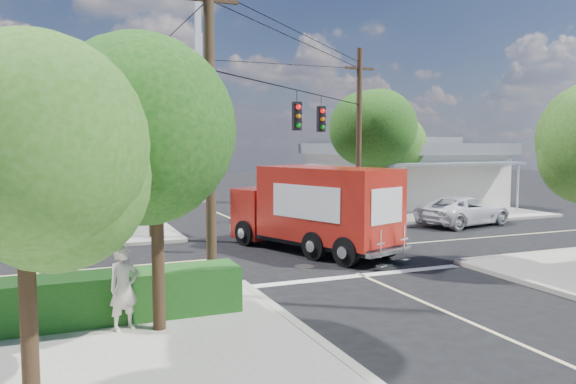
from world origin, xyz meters
TOP-DOWN VIEW (x-y plane):
  - ground at (0.00, 0.00)m, footprint 120.00×120.00m
  - sidewalk_ne at (10.88, 10.88)m, footprint 14.12×14.12m
  - sidewalk_nw at (-10.88, 10.88)m, footprint 14.12×14.12m
  - road_markings at (0.00, -1.47)m, footprint 32.00×32.00m
  - building_ne at (12.50, 11.97)m, footprint 11.80×10.20m
  - radio_tower at (0.50, 20.00)m, footprint 0.80×0.80m
  - tree_sw_front at (-6.99, -7.54)m, footprint 3.88×3.78m
  - tree_sw_back at (-9.49, -10.04)m, footprint 3.56×3.42m
  - tree_ne_front at (7.21, 6.76)m, footprint 4.21×4.14m
  - tree_ne_back at (9.81, 8.96)m, footprint 3.77×3.66m
  - palm_nw_front at (-7.50, 7.50)m, footprint 3.01×3.08m
  - palm_nw_back at (-9.50, 9.00)m, footprint 3.01×3.08m
  - utility_poles at (-1.58, 1.60)m, footprint 12.00×10.68m
  - picket_fence at (-7.80, -5.60)m, footprint 5.94×0.06m
  - hedge_sw at (-8.00, -6.40)m, footprint 6.20×1.20m
  - vending_boxes at (6.50, 6.20)m, footprint 1.90×0.50m
  - delivery_truck at (0.23, -0.13)m, footprint 4.85×8.03m
  - parked_car at (10.52, 3.46)m, footprint 5.85×3.64m
  - pedestrian at (-7.72, -7.26)m, footprint 0.81×0.69m

SIDE VIEW (x-z plane):
  - ground at x=0.00m, z-range 0.00..0.00m
  - road_markings at x=0.00m, z-range 0.00..0.01m
  - sidewalk_ne at x=10.88m, z-range 0.00..0.14m
  - sidewalk_nw at x=-10.88m, z-range 0.00..0.14m
  - picket_fence at x=-7.80m, z-range 0.18..1.18m
  - hedge_sw at x=-8.00m, z-range 0.14..1.24m
  - vending_boxes at x=6.50m, z-range 0.14..1.24m
  - parked_car at x=10.52m, z-range 0.00..1.51m
  - pedestrian at x=-7.72m, z-range 0.14..2.03m
  - delivery_truck at x=0.23m, z-range 0.03..3.37m
  - building_ne at x=12.50m, z-range 0.07..4.57m
  - tree_sw_back at x=-9.49m, z-range 1.19..6.60m
  - tree_ne_back at x=9.81m, z-range 1.27..7.10m
  - tree_sw_front at x=-6.99m, z-range 1.32..7.35m
  - palm_nw_back at x=-9.50m, z-range 2.08..7.27m
  - utility_poles at x=-1.58m, z-range 0.17..9.17m
  - tree_ne_front at x=7.21m, z-range 1.44..8.09m
  - palm_nw_front at x=-7.50m, z-range 2.25..7.84m
  - radio_tower at x=0.50m, z-range -2.86..14.14m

